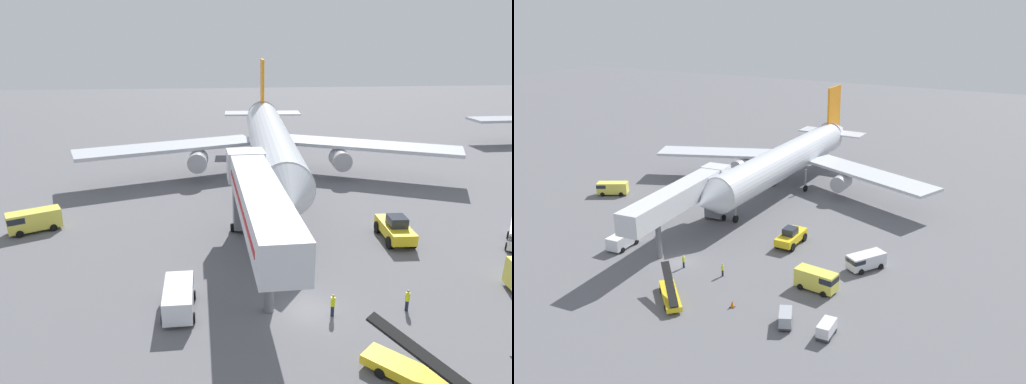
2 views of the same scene
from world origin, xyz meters
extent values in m
plane|color=slate|center=(0.00, 0.00, 0.00)|extent=(300.00, 300.00, 0.00)
cylinder|color=silver|center=(1.13, 28.85, 5.37)|extent=(7.23, 37.99, 5.13)
cone|color=silver|center=(-0.05, 7.76, 5.37)|extent=(5.27, 4.75, 5.03)
cone|color=silver|center=(2.38, 51.17, 5.76)|extent=(5.26, 7.22, 4.88)
cube|color=orange|center=(2.28, 49.43, 10.51)|extent=(0.66, 5.48, 8.21)
cube|color=silver|center=(5.33, 48.77, 6.02)|extent=(6.37, 4.31, 0.24)
cube|color=silver|center=(-0.82, 49.11, 6.02)|extent=(6.37, 4.31, 0.24)
cube|color=silver|center=(14.61, 31.51, 4.22)|extent=(23.63, 14.97, 0.44)
cube|color=silver|center=(-11.97, 33.00, 4.22)|extent=(24.05, 12.76, 0.44)
cylinder|color=#A8A8AD|center=(10.54, 30.27, 2.68)|extent=(2.69, 3.41, 2.52)
cylinder|color=#A8A8AD|center=(-8.06, 31.31, 2.68)|extent=(2.69, 3.41, 2.52)
cylinder|color=gray|center=(0.31, 14.14, 2.19)|extent=(0.28, 0.28, 3.28)
cylinder|color=black|center=(0.31, 14.14, 0.55)|extent=(0.41, 1.12, 1.10)
cylinder|color=gray|center=(4.20, 30.94, 2.19)|extent=(0.28, 0.28, 3.28)
cylinder|color=black|center=(4.20, 30.94, 0.55)|extent=(0.41, 1.12, 1.10)
cylinder|color=gray|center=(-1.69, 31.27, 2.19)|extent=(0.28, 0.28, 3.28)
cylinder|color=black|center=(-1.69, 31.27, 0.55)|extent=(0.41, 1.12, 1.10)
cube|color=silver|center=(-2.77, 4.12, 6.42)|extent=(3.59, 20.14, 2.70)
cube|color=red|center=(-4.29, 4.08, 6.42)|extent=(0.54, 16.85, 0.44)
cube|color=silver|center=(-3.08, 14.75, 6.42)|extent=(3.53, 2.90, 2.84)
cube|color=#232833|center=(-3.12, 16.05, 6.67)|extent=(3.31, 0.34, 0.90)
cube|color=slate|center=(-3.06, 14.15, 2.74)|extent=(2.60, 1.87, 4.67)
cylinder|color=black|center=(-4.49, 14.11, 0.40)|extent=(0.32, 0.81, 0.80)
cylinder|color=black|center=(-1.64, 14.19, 0.40)|extent=(0.32, 0.81, 0.80)
cylinder|color=slate|center=(-2.65, 0.11, 2.54)|extent=(0.70, 0.70, 5.07)
cube|color=yellow|center=(10.42, 10.72, 1.04)|extent=(2.45, 5.60, 0.98)
cube|color=#232833|center=(10.40, 10.44, 1.98)|extent=(1.63, 1.86, 0.90)
cylinder|color=black|center=(11.39, 8.88, 0.55)|extent=(0.45, 1.12, 1.10)
cylinder|color=black|center=(9.29, 8.97, 0.55)|extent=(0.45, 1.12, 1.10)
cylinder|color=black|center=(11.54, 12.46, 0.55)|extent=(0.45, 1.12, 1.10)
cylinder|color=black|center=(9.44, 12.55, 0.55)|extent=(0.45, 1.12, 1.10)
cube|color=yellow|center=(4.53, -7.91, 0.57)|extent=(5.53, 5.78, 0.55)
cube|color=black|center=(4.53, -7.91, 1.99)|extent=(5.03, 5.31, 2.23)
cylinder|color=black|center=(2.66, -7.03, 0.30)|extent=(0.57, 0.59, 0.60)
cylinder|color=black|center=(3.78, -5.99, 0.30)|extent=(0.57, 0.59, 0.60)
cylinder|color=black|center=(5.27, -9.84, 0.30)|extent=(0.57, 0.59, 0.60)
cylinder|color=black|center=(6.39, -8.80, 0.30)|extent=(0.57, 0.59, 0.60)
cube|color=#E5DB4C|center=(17.68, 0.87, 1.31)|extent=(4.90, 2.50, 2.04)
cube|color=#1E232D|center=(19.26, 0.63, 1.76)|extent=(1.76, 2.04, 0.65)
cylinder|color=black|center=(19.25, 1.50, 0.34)|extent=(0.72, 0.42, 0.68)
cylinder|color=black|center=(18.98, -0.21, 0.34)|extent=(0.72, 0.42, 0.68)
cylinder|color=black|center=(16.38, 1.95, 0.34)|extent=(0.72, 0.42, 0.68)
cylinder|color=black|center=(16.11, 0.24, 0.34)|extent=(0.72, 0.42, 0.68)
cube|color=silver|center=(21.17, 8.28, 1.09)|extent=(4.32, 4.93, 1.59)
cube|color=#1E232D|center=(20.24, 6.99, 1.44)|extent=(2.50, 2.38, 0.51)
cylinder|color=black|center=(21.10, 6.55, 0.34)|extent=(0.69, 0.76, 0.68)
cylinder|color=black|center=(19.55, 7.66, 0.34)|extent=(0.69, 0.76, 0.68)
cylinder|color=black|center=(22.78, 8.89, 0.34)|extent=(0.69, 0.76, 0.68)
cylinder|color=black|center=(21.24, 10.00, 0.34)|extent=(0.69, 0.76, 0.68)
cube|color=white|center=(-8.75, 0.67, 1.08)|extent=(2.01, 4.58, 1.58)
cube|color=#1E232D|center=(-8.78, 2.22, 1.42)|extent=(1.99, 1.49, 0.50)
cylinder|color=black|center=(-9.71, 2.07, 0.34)|extent=(0.36, 0.69, 0.68)
cylinder|color=black|center=(-7.85, 2.10, 0.34)|extent=(0.36, 0.69, 0.68)
cylinder|color=black|center=(-9.66, -0.75, 0.34)|extent=(0.36, 0.69, 0.68)
cylinder|color=black|center=(-7.80, -0.73, 0.34)|extent=(0.36, 0.69, 0.68)
cube|color=#E5DB4C|center=(-23.48, 16.08, 1.18)|extent=(5.11, 3.77, 1.78)
cube|color=#1E232D|center=(-24.94, 15.36, 1.57)|extent=(2.20, 2.34, 0.57)
cylinder|color=black|center=(-24.42, 14.64, 0.34)|extent=(0.75, 0.60, 0.68)
cylinder|color=black|center=(-25.20, 16.20, 0.34)|extent=(0.75, 0.60, 0.68)
cylinder|color=black|center=(-21.75, 15.96, 0.34)|extent=(0.75, 0.60, 0.68)
cylinder|color=black|center=(-22.53, 17.53, 0.34)|extent=(0.75, 0.60, 0.68)
cube|color=#38383D|center=(21.82, -7.05, 0.29)|extent=(1.31, 2.50, 0.22)
cube|color=silver|center=(21.82, -7.05, 0.95)|extent=(1.31, 2.50, 1.10)
cylinder|color=black|center=(22.42, -7.93, 0.18)|extent=(0.12, 0.36, 0.36)
cylinder|color=black|center=(21.22, -7.92, 0.18)|extent=(0.12, 0.36, 0.36)
cylinder|color=black|center=(22.43, -6.18, 0.18)|extent=(0.12, 0.36, 0.36)
cylinder|color=black|center=(21.23, -6.18, 0.18)|extent=(0.12, 0.36, 0.36)
cube|color=#38383D|center=(17.53, -7.04, 0.29)|extent=(2.11, 2.85, 0.22)
cube|color=#999EA5|center=(17.53, -7.04, 0.96)|extent=(2.11, 2.85, 1.13)
cylinder|color=black|center=(18.40, -7.66, 0.18)|extent=(0.24, 0.38, 0.36)
cylinder|color=black|center=(17.34, -8.09, 0.18)|extent=(0.24, 0.38, 0.36)
cylinder|color=black|center=(17.73, -5.99, 0.18)|extent=(0.24, 0.38, 0.36)
cylinder|color=black|center=(16.67, -6.41, 0.18)|extent=(0.24, 0.38, 0.36)
cylinder|color=#1E2333|center=(6.80, -0.76, 0.38)|extent=(0.30, 0.30, 0.77)
cylinder|color=#D8EA19|center=(6.80, -0.76, 1.07)|extent=(0.39, 0.39, 0.61)
sphere|color=tan|center=(6.80, -0.76, 1.50)|extent=(0.21, 0.21, 0.21)
cylinder|color=#1E2333|center=(1.55, -0.91, 0.40)|extent=(0.33, 0.33, 0.79)
cylinder|color=#D8EA19|center=(1.55, -0.91, 1.11)|extent=(0.44, 0.44, 0.63)
sphere|color=tan|center=(1.55, -0.91, 1.54)|extent=(0.21, 0.21, 0.21)
cube|color=black|center=(11.16, -6.29, 0.01)|extent=(0.51, 0.51, 0.03)
cone|color=orange|center=(11.16, -6.29, 0.40)|extent=(0.43, 0.43, 0.74)
camera|label=1|loc=(-6.17, -27.26, 17.82)|focal=32.48mm
camera|label=2|loc=(36.94, -51.17, 30.78)|focal=39.70mm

